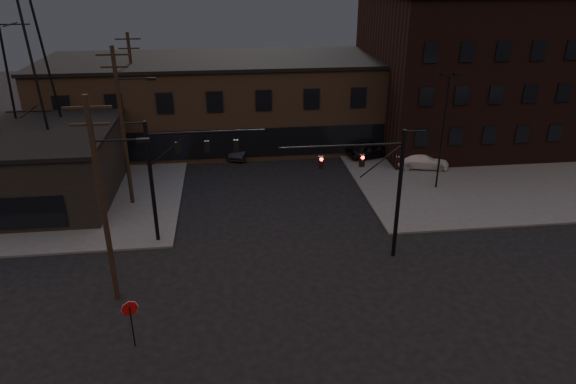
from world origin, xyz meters
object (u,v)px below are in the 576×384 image
(parked_car_lot_a, at_px, (371,149))
(traffic_signal_far, at_px, (172,168))
(traffic_signal_near, at_px, (381,182))
(stop_sign, at_px, (130,314))
(car_crossing, at_px, (243,147))
(parked_car_lot_b, at_px, (422,160))

(parked_car_lot_a, bearing_deg, traffic_signal_far, 113.73)
(traffic_signal_near, relative_size, traffic_signal_far, 1.00)
(traffic_signal_near, bearing_deg, stop_sign, -154.10)
(traffic_signal_near, bearing_deg, traffic_signal_far, 163.83)
(parked_car_lot_a, distance_m, car_crossing, 11.79)
(parked_car_lot_a, bearing_deg, traffic_signal_near, 149.99)
(traffic_signal_far, relative_size, car_crossing, 1.69)
(traffic_signal_near, height_order, parked_car_lot_a, traffic_signal_near)
(traffic_signal_near, bearing_deg, parked_car_lot_a, 75.65)
(traffic_signal_far, bearing_deg, parked_car_lot_a, 39.39)
(traffic_signal_near, distance_m, parked_car_lot_b, 16.48)
(traffic_signal_far, xyz_separation_m, stop_sign, (-1.28, -9.99, -3.17))
(parked_car_lot_a, relative_size, car_crossing, 0.92)
(traffic_signal_far, bearing_deg, parked_car_lot_b, 27.19)
(parked_car_lot_a, xyz_separation_m, parked_car_lot_b, (3.65, -3.17, -0.07))
(parked_car_lot_a, relative_size, parked_car_lot_b, 0.94)
(car_crossing, bearing_deg, stop_sign, -82.76)
(traffic_signal_far, bearing_deg, car_crossing, 72.88)
(traffic_signal_far, distance_m, stop_sign, 10.55)
(parked_car_lot_a, bearing_deg, parked_car_lot_b, -146.67)
(stop_sign, relative_size, parked_car_lot_b, 0.54)
(traffic_signal_far, relative_size, stop_sign, 3.23)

